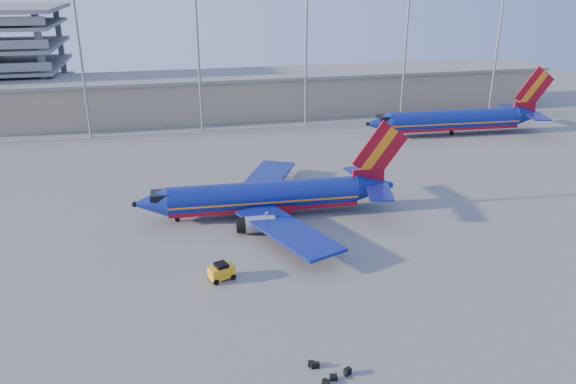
{
  "coord_description": "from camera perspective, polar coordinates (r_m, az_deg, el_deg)",
  "views": [
    {
      "loc": [
        -12.81,
        -57.51,
        27.18
      ],
      "look_at": [
        0.94,
        1.0,
        4.0
      ],
      "focal_mm": 35.0,
      "sensor_mm": 36.0,
      "label": 1
    }
  ],
  "objects": [
    {
      "name": "aircraft_second",
      "position": [
        107.45,
        16.85,
        7.05
      ],
      "size": [
        35.5,
        13.81,
        12.02
      ],
      "rotation": [
        0.0,
        0.0,
        -0.05
      ],
      "color": "navy",
      "rests_on": "ground"
    },
    {
      "name": "luggage_pile",
      "position": [
        43.05,
        4.05,
        -17.75
      ],
      "size": [
        2.9,
        2.74,
        0.54
      ],
      "color": "black",
      "rests_on": "ground"
    },
    {
      "name": "light_mast_row",
      "position": [
        105.47,
        -3.58,
        15.81
      ],
      "size": [
        101.6,
        1.6,
        28.65
      ],
      "color": "gray",
      "rests_on": "ground"
    },
    {
      "name": "aircraft_main",
      "position": [
        67.51,
        -1.82,
        -0.46
      ],
      "size": [
        33.07,
        31.78,
        11.19
      ],
      "rotation": [
        0.0,
        0.0,
        -0.05
      ],
      "color": "navy",
      "rests_on": "ground"
    },
    {
      "name": "terminal_building",
      "position": [
        119.94,
        -2.05,
        10.09
      ],
      "size": [
        122.0,
        16.0,
        8.5
      ],
      "color": "gray",
      "rests_on": "ground"
    },
    {
      "name": "baggage_tug",
      "position": [
        54.35,
        -6.78,
        -8.0
      ],
      "size": [
        2.73,
        2.15,
        1.72
      ],
      "rotation": [
        0.0,
        0.0,
        0.34
      ],
      "color": "#F9A816",
      "rests_on": "ground"
    },
    {
      "name": "ground",
      "position": [
        64.88,
        -0.61,
        -3.68
      ],
      "size": [
        220.0,
        220.0,
        0.0
      ],
      "primitive_type": "plane",
      "color": "slate",
      "rests_on": "ground"
    }
  ]
}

